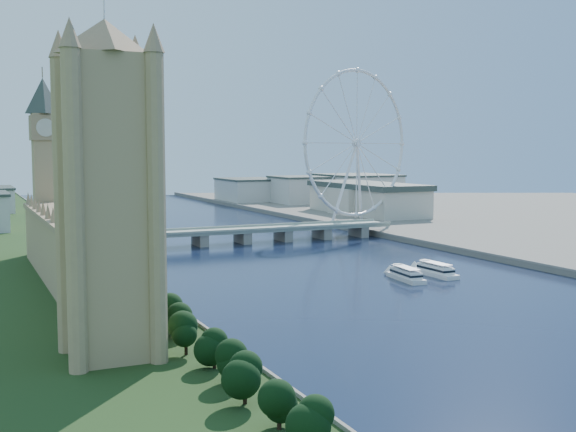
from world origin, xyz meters
TOP-DOWN VIEW (x-y plane):
  - tree_row at (-113.00, 50.00)m, footprint 8.35×168.35m
  - victoria_tower at (-135.00, 55.00)m, footprint 28.16×28.16m
  - parliament_range at (-128.00, 170.00)m, footprint 24.00×200.00m
  - big_ben at (-128.00, 278.00)m, footprint 20.02×20.02m
  - westminster_bridge at (0.00, 300.00)m, footprint 220.00×22.00m
  - london_eye at (119.98, 355.08)m, footprint 113.60×39.12m
  - county_hall at (175.00, 430.00)m, footprint 54.00×144.00m
  - city_skyline at (39.22, 560.08)m, footprint 505.00×280.00m
  - tour_boat_near at (21.44, 136.88)m, footprint 11.15×31.57m
  - tour_boat_far at (41.89, 141.17)m, footprint 8.62×32.03m

SIDE VIEW (x-z plane):
  - county_hall at x=175.00m, z-range -17.50..17.50m
  - tour_boat_near at x=21.44m, z-range -3.42..3.42m
  - tour_boat_far at x=41.89m, z-range -3.54..3.54m
  - westminster_bridge at x=0.00m, z-range 1.88..11.38m
  - tree_row at x=-113.00m, z-range -1.18..18.11m
  - city_skyline at x=39.22m, z-range 0.96..32.96m
  - parliament_range at x=-128.00m, z-range -16.52..53.48m
  - victoria_tower at x=-135.00m, z-range -1.51..110.49m
  - big_ben at x=-128.00m, z-range 11.57..121.57m
  - london_eye at x=119.98m, z-range 5.37..129.67m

